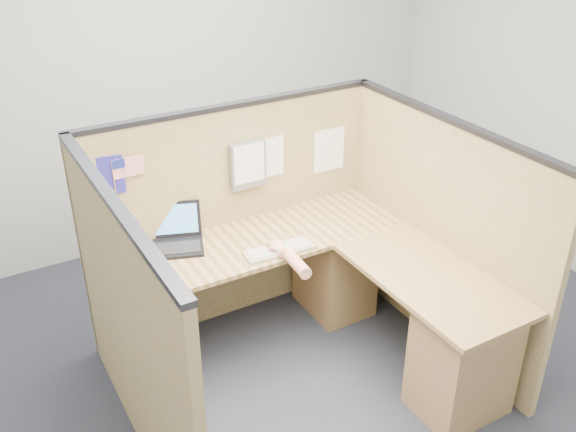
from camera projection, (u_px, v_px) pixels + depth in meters
floor at (312, 392)px, 3.88m from camera, size 5.00×5.00×0.00m
wall_back at (161, 75)px, 4.93m from camera, size 5.00×0.00×5.00m
cubicle_partitions at (277, 252)px, 3.84m from camera, size 2.06×1.83×1.53m
l_desk at (314, 306)px, 3.99m from camera, size 1.95×1.75×0.73m
laptop at (172, 236)px, 3.97m from camera, size 0.39×0.42×0.24m
keyboard at (279, 250)px, 3.91m from camera, size 0.44×0.18×0.03m
mouse at (277, 249)px, 3.90m from camera, size 0.13×0.10×0.05m
hand_forearm at (290, 257)px, 3.78m from camera, size 0.11×0.40×0.08m
blue_poster at (108, 176)px, 3.68m from camera, size 0.18×0.03×0.24m
american_flag at (125, 169)px, 3.70m from camera, size 0.19×0.01×0.33m
file_holder at (248, 165)px, 4.10m from camera, size 0.24×0.05×0.31m
paper_left at (270, 158)px, 4.20m from camera, size 0.21×0.01×0.27m
paper_right at (329, 150)px, 4.42m from camera, size 0.24×0.01×0.30m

